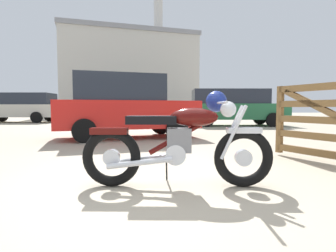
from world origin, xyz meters
TOP-DOWN VIEW (x-y plane):
  - ground_plane at (0.00, 0.00)m, footprint 80.00×80.00m
  - vintage_motorcycle at (0.26, -0.03)m, footprint 2.06×0.72m
  - blue_hatchback_right at (-0.15, 4.93)m, footprint 4.04×2.11m
  - silver_sedan_mid at (5.22, 9.33)m, footprint 4.95×2.65m
  - dark_sedan_left at (0.77, 13.95)m, footprint 4.27×2.05m
  - white_estate_far at (-5.96, 14.83)m, footprint 4.95×2.63m
  - industrial_building at (1.44, 30.91)m, footprint 16.45×10.06m

SIDE VIEW (x-z plane):
  - ground_plane at x=0.00m, z-range 0.00..0.00m
  - vintage_motorcycle at x=0.26m, z-range -0.04..1.03m
  - dark_sedan_left at x=0.77m, z-range 0.00..1.67m
  - blue_hatchback_right at x=-0.15m, z-range 0.03..1.81m
  - silver_sedan_mid at x=5.22m, z-range 0.07..1.81m
  - white_estate_far at x=-5.96m, z-range 0.07..1.81m
  - industrial_building at x=1.44m, z-range -3.95..13.88m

